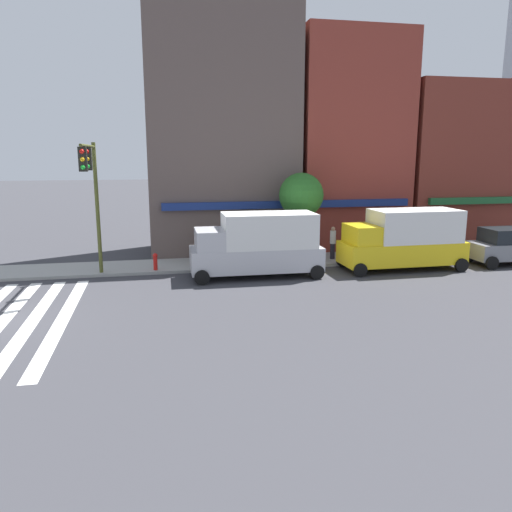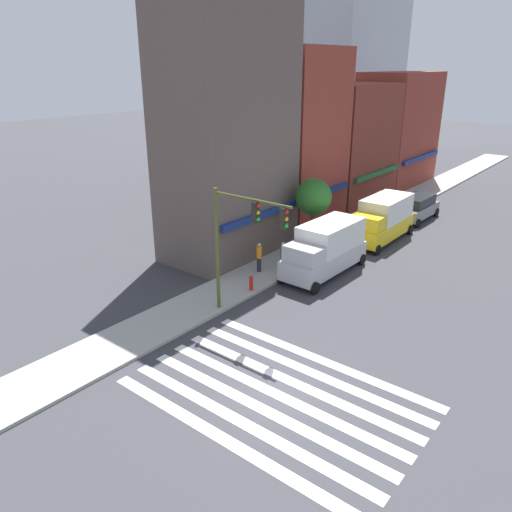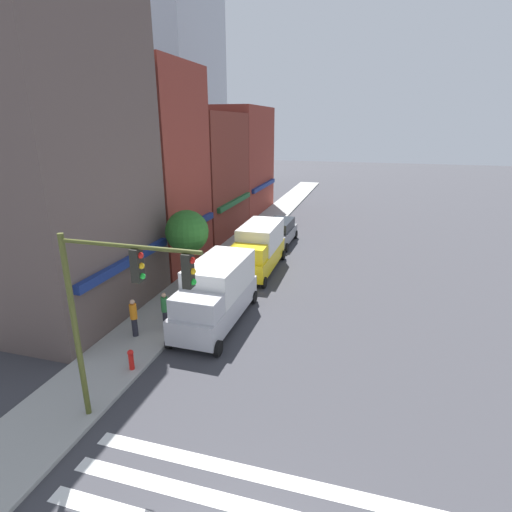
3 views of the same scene
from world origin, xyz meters
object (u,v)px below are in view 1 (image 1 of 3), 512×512
pedestrian_orange_vest (200,245)px  pedestrian_green_top (222,248)px  box_truck_yellow (404,239)px  box_truck_silver (258,244)px  pedestrian_white_shirt (333,242)px  traffic_signal (92,183)px  street_tree (301,196)px  fire_hydrant (155,261)px

pedestrian_orange_vest → pedestrian_green_top: bearing=-37.7°
pedestrian_green_top → pedestrian_orange_vest: bearing=71.3°
box_truck_yellow → box_truck_silver: bearing=179.3°
box_truck_silver → pedestrian_orange_vest: bearing=130.7°
pedestrian_white_shirt → pedestrian_green_top: size_ratio=1.00×
traffic_signal → box_truck_silver: size_ratio=1.01×
pedestrian_white_shirt → street_tree: bearing=3.1°
fire_hydrant → street_tree: (7.74, 1.10, 2.98)m
pedestrian_white_shirt → street_tree: size_ratio=0.38×
pedestrian_green_top → traffic_signal: bearing=132.5°
pedestrian_white_shirt → pedestrian_orange_vest: 7.17m
traffic_signal → street_tree: bearing=14.6°
box_truck_silver → fire_hydrant: (-4.81, 1.70, -0.97)m
traffic_signal → box_truck_silver: bearing=-0.9°
pedestrian_orange_vest → fire_hydrant: size_ratio=2.10×
box_truck_yellow → pedestrian_white_shirt: 3.82m
pedestrian_green_top → pedestrian_orange_vest: (-1.03, 0.98, 0.00)m
pedestrian_orange_vest → pedestrian_white_shirt: bearing=1.8°
pedestrian_orange_vest → fire_hydrant: 2.69m
pedestrian_orange_vest → fire_hydrant: bearing=-145.3°
box_truck_silver → pedestrian_green_top: bearing=126.8°
traffic_signal → box_truck_yellow: size_ratio=1.01×
traffic_signal → pedestrian_orange_vest: size_ratio=3.56×
pedestrian_green_top → pedestrian_orange_vest: size_ratio=1.00×
pedestrian_green_top → street_tree: (4.39, 0.79, 2.52)m
traffic_signal → street_tree: traffic_signal is taller
pedestrian_green_top → fire_hydrant: size_ratio=2.10×
box_truck_yellow → pedestrian_orange_vest: size_ratio=3.52×
traffic_signal → pedestrian_white_shirt: bearing=11.1°
pedestrian_green_top → box_truck_silver: bearing=-119.3°
traffic_signal → pedestrian_orange_vest: bearing=30.3°
pedestrian_white_shirt → pedestrian_green_top: 6.14m
box_truck_yellow → street_tree: street_tree is taller
box_truck_yellow → street_tree: (-4.60, 2.80, 2.01)m
box_truck_yellow → street_tree: 5.74m
pedestrian_green_top → street_tree: 5.12m
box_truck_yellow → pedestrian_green_top: size_ratio=3.52×
traffic_signal → pedestrian_green_top: size_ratio=3.56×
street_tree → traffic_signal: bearing=-165.4°
traffic_signal → pedestrian_orange_vest: (4.90, 2.87, -3.47)m
box_truck_silver → box_truck_yellow: (7.53, 0.00, 0.00)m
fire_hydrant → street_tree: size_ratio=0.18×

